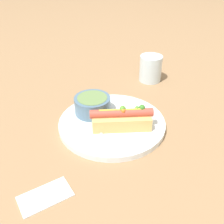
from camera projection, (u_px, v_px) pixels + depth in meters
ground_plane at (112, 126)px, 0.72m from camera, size 4.00×4.00×0.00m
dinner_plate at (112, 123)px, 0.71m from camera, size 0.29×0.29×0.02m
hot_dog at (122, 119)px, 0.67m from camera, size 0.16×0.12×0.06m
soup_bowl at (93, 104)px, 0.73m from camera, size 0.10×0.10×0.05m
spoon at (99, 119)px, 0.71m from camera, size 0.08×0.17×0.01m
drinking_glass at (151, 68)px, 0.92m from camera, size 0.08×0.08×0.09m
napkin at (45, 196)px, 0.52m from camera, size 0.10×0.06×0.01m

